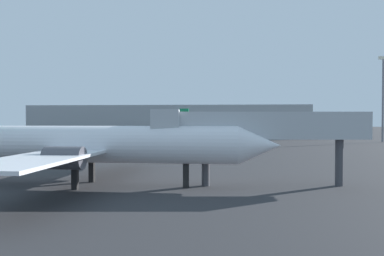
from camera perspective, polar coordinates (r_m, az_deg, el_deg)
airplane_at_gate at (r=34.29m, az=-14.67°, el=-2.40°), size 31.65×29.09×11.56m
airplane_far_left at (r=87.05m, az=-22.43°, el=-0.68°), size 30.01×24.85×9.01m
airplane_far_right at (r=90.07m, az=3.24°, el=-0.77°), size 22.45×22.37×8.49m
jet_bridge at (r=33.48m, az=8.67°, el=0.12°), size 19.09×3.92×6.70m
light_mast_right at (r=108.39m, az=26.83°, el=4.57°), size 2.40×0.50×21.93m
terminal_building at (r=129.95m, az=-3.26°, el=1.02°), size 89.68×25.80×10.31m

